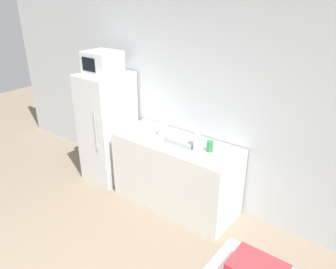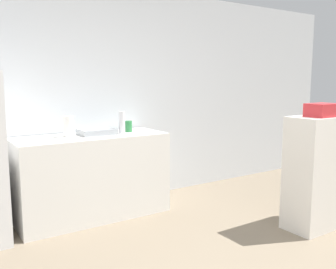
{
  "view_description": "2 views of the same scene",
  "coord_description": "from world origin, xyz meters",
  "px_view_note": "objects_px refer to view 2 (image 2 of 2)",
  "views": [
    {
      "loc": [
        1.92,
        -0.68,
        2.63
      ],
      "look_at": [
        -0.05,
        1.86,
        1.19
      ],
      "focal_mm": 35.0,
      "sensor_mm": 36.0,
      "label": 1
    },
    {
      "loc": [
        -1.74,
        -1.54,
        1.5
      ],
      "look_at": [
        0.3,
        1.55,
        0.96
      ],
      "focal_mm": 40.0,
      "sensor_mm": 36.0,
      "label": 2
    }
  ],
  "objects_px": {
    "bottle_tall": "(122,123)",
    "bottle_short": "(128,126)",
    "basket": "(322,110)",
    "paper_towel_roll": "(68,126)"
  },
  "relations": [
    {
      "from": "bottle_tall",
      "to": "bottle_short",
      "type": "bearing_deg",
      "value": 34.96
    },
    {
      "from": "basket",
      "to": "paper_towel_roll",
      "type": "xyz_separation_m",
      "value": [
        -1.96,
        1.63,
        -0.19
      ]
    },
    {
      "from": "bottle_short",
      "to": "paper_towel_roll",
      "type": "distance_m",
      "value": 0.7
    },
    {
      "from": "bottle_tall",
      "to": "paper_towel_roll",
      "type": "distance_m",
      "value": 0.58
    },
    {
      "from": "bottle_short",
      "to": "basket",
      "type": "distance_m",
      "value": 2.07
    },
    {
      "from": "bottle_tall",
      "to": "paper_towel_roll",
      "type": "height_order",
      "value": "bottle_tall"
    },
    {
      "from": "bottle_short",
      "to": "paper_towel_roll",
      "type": "height_order",
      "value": "paper_towel_roll"
    },
    {
      "from": "bottle_short",
      "to": "bottle_tall",
      "type": "bearing_deg",
      "value": -145.04
    },
    {
      "from": "bottle_tall",
      "to": "basket",
      "type": "bearing_deg",
      "value": -47.81
    },
    {
      "from": "basket",
      "to": "paper_towel_roll",
      "type": "bearing_deg",
      "value": 140.25
    }
  ]
}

